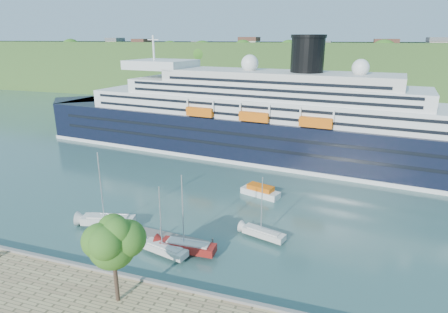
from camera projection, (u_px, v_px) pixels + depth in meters
ground at (108, 279)px, 41.83m from camera, size 400.00×400.00×0.00m
far_hillside at (297, 70)px, 169.24m from camera, size 400.00×50.00×24.00m
quay_coping at (106, 271)px, 41.31m from camera, size 220.00×0.50×0.30m
cruise_ship at (249, 97)px, 82.98m from camera, size 119.16×30.12×26.49m
promenade_tree at (114, 256)px, 35.46m from camera, size 5.96×5.96×9.88m
floating_pontoon at (149, 233)px, 51.17m from camera, size 17.22×3.26×0.38m
sailboat_white_near at (106, 193)px, 51.75m from camera, size 8.50×4.14×10.59m
sailboat_red at (187, 218)px, 45.17m from camera, size 7.78×2.42×9.96m
sailboat_white_far at (265, 211)px, 48.82m from camera, size 6.72×3.52×8.36m
tender_launch at (260, 191)px, 63.66m from camera, size 7.14×4.24×1.87m
sailboat_extra at (164, 224)px, 45.00m from camera, size 6.96×3.36×8.67m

